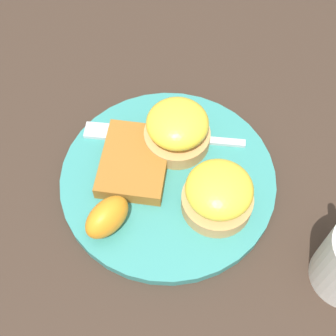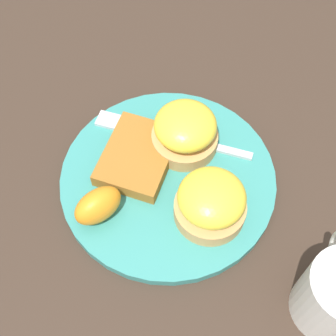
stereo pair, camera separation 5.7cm
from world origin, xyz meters
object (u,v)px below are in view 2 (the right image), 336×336
object	(u,v)px
sandwich_benedict_right	(185,131)
orange_wedge	(98,206)
sandwich_benedict_left	(211,202)
hashbrown_patty	(138,156)
fork	(162,134)

from	to	relation	value
sandwich_benedict_right	orange_wedge	distance (m)	0.14
sandwich_benedict_left	hashbrown_patty	xyz separation A→B (m)	(0.06, 0.10, -0.02)
sandwich_benedict_right	orange_wedge	bearing A→B (deg)	142.71
orange_wedge	hashbrown_patty	bearing A→B (deg)	-21.36
orange_wedge	fork	bearing A→B (deg)	-24.32
sandwich_benedict_right	orange_wedge	xyz separation A→B (m)	(-0.11, 0.09, -0.01)
sandwich_benedict_left	orange_wedge	size ratio (longest dim) A/B	1.43
hashbrown_patty	sandwich_benedict_right	bearing A→B (deg)	-59.14
sandwich_benedict_right	fork	world-z (taller)	sandwich_benedict_right
hashbrown_patty	sandwich_benedict_left	bearing A→B (deg)	-122.45
sandwich_benedict_left	sandwich_benedict_right	distance (m)	0.10
hashbrown_patty	orange_wedge	size ratio (longest dim) A/B	1.79
hashbrown_patty	orange_wedge	distance (m)	0.09
orange_wedge	fork	world-z (taller)	orange_wedge
sandwich_benedict_right	sandwich_benedict_left	bearing A→B (deg)	-156.08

